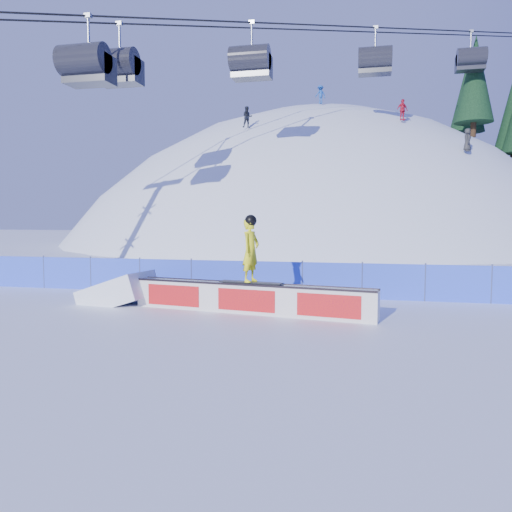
# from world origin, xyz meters

# --- Properties ---
(ground) EXTENTS (160.00, 160.00, 0.00)m
(ground) POSITION_xyz_m (0.00, 0.00, 0.00)
(ground) COLOR white
(ground) RESTS_ON ground
(snow_hill) EXTENTS (64.00, 64.00, 64.00)m
(snow_hill) POSITION_xyz_m (0.00, 42.00, -18.00)
(snow_hill) COLOR white
(snow_hill) RESTS_ON ground
(safety_fence) EXTENTS (22.05, 0.05, 1.30)m
(safety_fence) POSITION_xyz_m (0.00, 4.50, 0.60)
(safety_fence) COLOR blue
(safety_fence) RESTS_ON ground
(chairlift) EXTENTS (40.80, 41.70, 22.00)m
(chairlift) POSITION_xyz_m (4.74, 27.49, 16.89)
(chairlift) COLOR #9399A1
(chairlift) RESTS_ON ground
(rail_box) EXTENTS (7.22, 1.65, 0.87)m
(rail_box) POSITION_xyz_m (1.89, 1.30, 0.43)
(rail_box) COLOR silver
(rail_box) RESTS_ON ground
(snow_ramp) EXTENTS (2.52, 1.80, 1.45)m
(snow_ramp) POSITION_xyz_m (-2.57, 2.01, 0.00)
(snow_ramp) COLOR white
(snow_ramp) RESTS_ON ground
(snowboarder) EXTENTS (1.88, 0.76, 1.93)m
(snowboarder) POSITION_xyz_m (1.94, 1.29, 1.82)
(snowboarder) COLOR black
(snowboarder) RESTS_ON rail_box
(distant_skiers) EXTENTS (17.32, 8.77, 7.25)m
(distant_skiers) POSITION_xyz_m (3.30, 29.92, 11.35)
(distant_skiers) COLOR black
(distant_skiers) RESTS_ON ground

